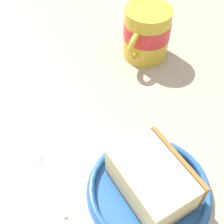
# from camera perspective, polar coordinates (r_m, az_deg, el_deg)

# --- Properties ---
(ground_plane) EXTENTS (1.16, 1.16, 0.02)m
(ground_plane) POSITION_cam_1_polar(r_m,az_deg,el_deg) (0.52, 6.45, -2.84)
(ground_plane) COLOR tan
(small_plate) EXTENTS (0.17, 0.17, 0.02)m
(small_plate) POSITION_cam_1_polar(r_m,az_deg,el_deg) (0.44, 6.85, -14.00)
(small_plate) COLOR #26599E
(small_plate) RESTS_ON ground_plane
(cake_slice) EXTENTS (0.13, 0.11, 0.05)m
(cake_slice) POSITION_cam_1_polar(r_m,az_deg,el_deg) (0.42, 7.49, -12.23)
(cake_slice) COLOR #9E662D
(cake_slice) RESTS_ON small_plate
(tea_mug) EXTENTS (0.10, 0.10, 0.10)m
(tea_mug) POSITION_cam_1_polar(r_m,az_deg,el_deg) (0.60, 6.39, 14.45)
(tea_mug) COLOR gold
(tea_mug) RESTS_ON ground_plane
(teaspoon) EXTENTS (0.13, 0.04, 0.01)m
(teaspoon) POSITION_cam_1_polar(r_m,az_deg,el_deg) (0.47, -13.19, -9.45)
(teaspoon) COLOR silver
(teaspoon) RESTS_ON ground_plane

